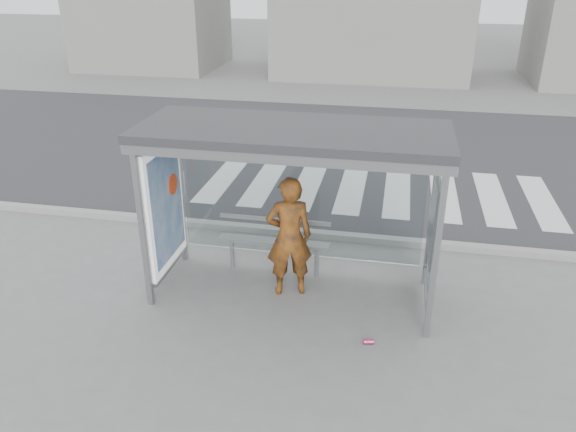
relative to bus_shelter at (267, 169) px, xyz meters
The scene contains 9 objects.
ground 2.02m from the bus_shelter, ahead, with size 80.00×80.00×0.00m, color slate.
road 7.22m from the bus_shelter, 86.94° to the left, with size 30.00×10.00×0.01m, color #2E2E31.
curb 2.72m from the bus_shelter, 78.88° to the left, with size 30.00×0.18×0.12m, color gray.
crosswalk 5.05m from the bus_shelter, 72.83° to the left, with size 7.55×3.00×0.00m.
bus_shelter is the anchor object (origin of this frame).
building_center 17.95m from the bus_shelter, 88.81° to the left, with size 8.00×5.00×5.00m, color gray.
person 1.09m from the bus_shelter, ahead, with size 0.69×0.45×1.89m, color #CE5A13.
bench 1.52m from the bus_shelter, 94.18° to the left, with size 1.81×0.22×0.93m.
soda_can 2.75m from the bus_shelter, 34.11° to the right, with size 0.08×0.08×0.14m, color #C93B73.
Camera 1 is at (1.38, -7.20, 4.71)m, focal length 35.00 mm.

